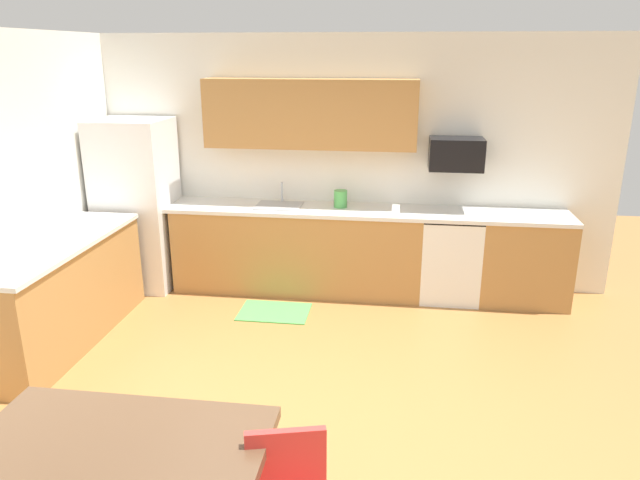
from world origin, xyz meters
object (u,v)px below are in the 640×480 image
object	(u,v)px
oven_range	(450,257)
dining_table	(112,462)
kettle	(341,200)
refrigerator	(137,205)
microwave	(456,154)

from	to	relation	value
oven_range	dining_table	bearing A→B (deg)	-115.18
dining_table	kettle	xyz separation A→B (m)	(0.65, 3.91, 0.31)
refrigerator	kettle	xyz separation A→B (m)	(2.21, 0.13, 0.10)
refrigerator	dining_table	distance (m)	4.09
microwave	dining_table	world-z (taller)	microwave
oven_range	dining_table	distance (m)	4.27
oven_range	microwave	world-z (taller)	microwave
microwave	dining_table	xyz separation A→B (m)	(-1.81, -3.96, -0.81)
oven_range	microwave	size ratio (longest dim) A/B	1.69
oven_range	dining_table	world-z (taller)	oven_range
dining_table	kettle	bearing A→B (deg)	80.59
oven_range	microwave	xyz separation A→B (m)	(-0.00, 0.10, 1.07)
refrigerator	oven_range	distance (m)	3.41
dining_table	refrigerator	bearing A→B (deg)	112.52
kettle	microwave	bearing A→B (deg)	2.46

